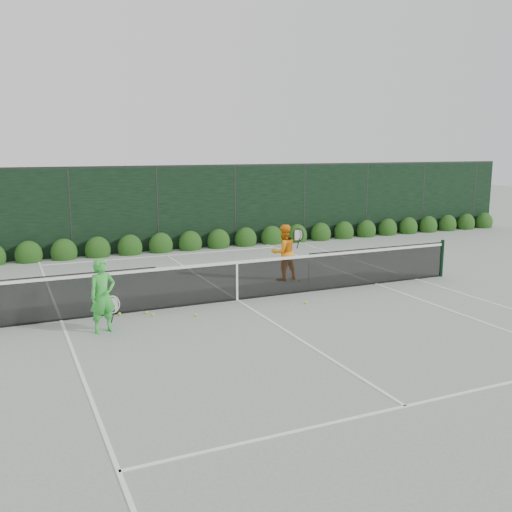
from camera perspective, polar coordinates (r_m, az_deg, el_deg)
name	(u,v)px	position (r m, az deg, el deg)	size (l,w,h in m)	color
ground	(237,300)	(14.02, -1.90, -4.43)	(80.00, 80.00, 0.00)	gray
tennis_net	(236,279)	(13.88, -2.01, -2.33)	(12.90, 0.10, 1.07)	black
player_woman	(103,296)	(11.87, -15.08, -3.88)	(0.67, 0.50, 1.50)	green
player_man	(284,252)	(16.01, 2.79, 0.37)	(0.90, 0.64, 1.57)	orange
court_lines	(237,300)	(14.01, -1.90, -4.41)	(11.03, 23.83, 0.01)	white
windscreen_fence	(289,259)	(11.27, 3.30, -0.30)	(32.00, 21.07, 3.06)	black
hedge_row	(161,246)	(20.61, -9.50, 1.03)	(31.66, 0.65, 0.94)	#153C10
tennis_balls	(208,305)	(13.48, -4.80, -4.94)	(5.27, 2.14, 0.07)	#BED72F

